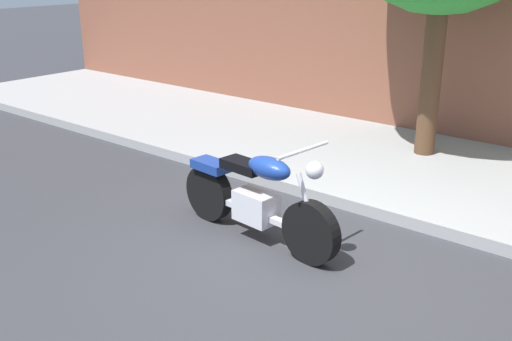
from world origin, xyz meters
TOP-DOWN VIEW (x-y plane):
  - ground_plane at (0.00, 0.00)m, footprint 60.00×60.00m
  - sidewalk at (0.00, 3.07)m, footprint 19.49×3.26m
  - motorcycle at (-0.58, 0.22)m, footprint 2.09×0.70m

SIDE VIEW (x-z plane):
  - ground_plane at x=0.00m, z-range 0.00..0.00m
  - sidewalk at x=0.00m, z-range 0.00..0.14m
  - motorcycle at x=-0.58m, z-range -0.11..1.01m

